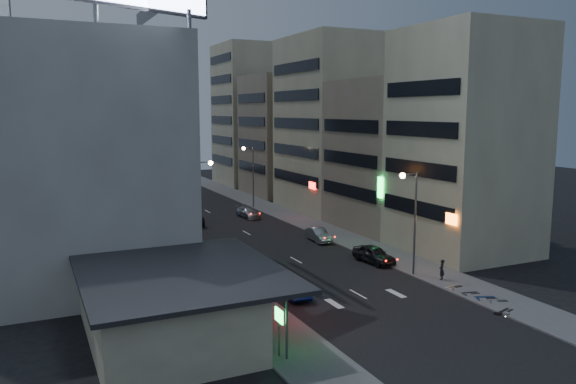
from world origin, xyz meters
TOP-DOWN VIEW (x-y plane):
  - ground at (0.00, 0.00)m, footprint 180.00×180.00m
  - sidewalk_left at (-8.00, 30.00)m, footprint 4.00×120.00m
  - sidewalk_right at (8.00, 30.00)m, footprint 4.00×120.00m
  - food_court at (-13.90, 2.00)m, footprint 11.00×13.00m
  - white_building at (-17.00, 20.00)m, footprint 14.00×24.00m
  - shophouse_near at (15.00, 10.50)m, footprint 10.00×11.00m
  - shophouse_mid at (15.50, 22.00)m, footprint 11.00×12.00m
  - shophouse_far at (15.00, 35.00)m, footprint 10.00×14.00m
  - far_left_a at (-15.50, 45.00)m, footprint 11.00×10.00m
  - far_left_b at (-16.00, 58.00)m, footprint 12.00×10.00m
  - far_right_a at (15.50, 50.00)m, footprint 11.00×12.00m
  - far_right_b at (16.00, 64.00)m, footprint 12.00×12.00m
  - street_lamp_right_near at (5.90, 6.00)m, footprint 1.60×0.44m
  - street_lamp_left at (-5.90, 22.00)m, footprint 1.60×0.44m
  - street_lamp_right_far at (5.90, 40.00)m, footprint 1.60×0.44m
  - parked_car_right_near at (5.60, 10.48)m, footprint 2.17×4.45m
  - parked_car_right_mid at (5.07, 19.42)m, footprint 1.68×4.04m
  - parked_car_left at (-4.24, 32.93)m, footprint 3.23×5.92m
  - parked_car_right_far at (3.26, 33.92)m, footprint 2.06×4.49m
  - road_car_blue at (-4.33, 5.48)m, footprint 1.85×4.10m
  - road_car_silver at (-5.00, 10.72)m, footprint 3.07×5.62m
  - person at (7.32, 3.94)m, footprint 0.67×0.63m
  - scooter_black_a at (7.05, -2.68)m, footprint 1.13×1.88m
  - scooter_silver_a at (8.27, -1.38)m, footprint 1.35×1.97m
  - scooter_blue at (8.02, -0.66)m, footprint 1.45×2.13m
  - scooter_black_b at (7.68, 0.67)m, footprint 0.99×1.88m
  - scooter_silver_b at (7.57, 2.51)m, footprint 0.83×1.97m

SIDE VIEW (x-z plane):
  - ground at x=0.00m, z-range 0.00..0.00m
  - sidewalk_left at x=-8.00m, z-range 0.00..0.12m
  - sidewalk_right at x=8.00m, z-range 0.00..0.12m
  - parked_car_right_far at x=3.26m, z-range 0.00..1.27m
  - parked_car_right_mid at x=5.07m, z-range 0.00..1.30m
  - road_car_blue at x=-4.33m, z-range 0.00..1.31m
  - scooter_black_a at x=7.05m, z-range 0.12..1.21m
  - scooter_black_b at x=7.68m, z-range 0.12..1.22m
  - scooter_silver_a at x=8.27m, z-range 0.12..1.27m
  - scooter_silver_b at x=7.57m, z-range 0.12..1.29m
  - parked_car_right_near at x=5.60m, z-range 0.00..1.46m
  - scooter_blue at x=8.02m, z-range 0.12..1.36m
  - road_car_silver at x=-5.00m, z-range 0.00..1.54m
  - parked_car_left at x=-4.24m, z-range 0.00..1.57m
  - person at x=7.32m, z-range 0.12..1.67m
  - food_court at x=-13.90m, z-range 0.05..3.92m
  - street_lamp_right_near at x=5.90m, z-range 1.35..9.37m
  - street_lamp_left at x=-5.90m, z-range 1.35..9.37m
  - street_lamp_right_far at x=5.90m, z-range 1.35..9.37m
  - far_left_b at x=-16.00m, z-range 0.00..15.00m
  - shophouse_mid at x=15.50m, z-range 0.00..16.00m
  - white_building at x=-17.00m, z-range 0.00..18.00m
  - far_right_a at x=15.50m, z-range 0.00..18.00m
  - shophouse_near at x=15.00m, z-range 0.00..20.00m
  - far_left_a at x=-15.50m, z-range 0.00..20.00m
  - shophouse_far at x=15.00m, z-range 0.00..22.00m
  - far_right_b at x=16.00m, z-range 0.00..24.00m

